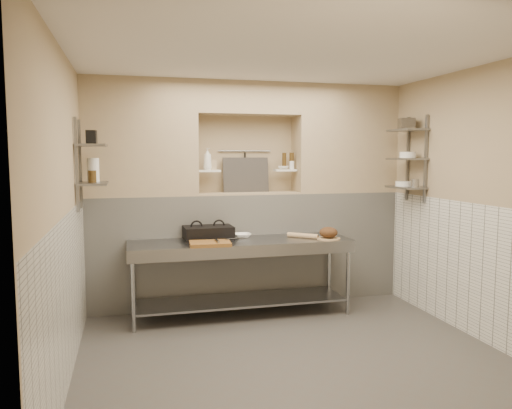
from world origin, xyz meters
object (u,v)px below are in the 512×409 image
object	(u,v)px
panini_press	(208,232)
mixing_bowl	(242,236)
rolling_pin	(303,236)
bottle_soap	(207,159)
bowl_alcove	(283,168)
prep_table	(241,262)
cutting_board	(210,244)
bread_loaf	(328,232)
jug_left	(93,170)

from	to	relation	value
panini_press	mixing_bowl	world-z (taller)	panini_press
rolling_pin	bottle_soap	xyz separation A→B (m)	(-1.06, 0.55, 0.92)
rolling_pin	bowl_alcove	size ratio (longest dim) A/B	2.81
prep_table	panini_press	xyz separation A→B (m)	(-0.36, 0.22, 0.34)
prep_table	rolling_pin	bearing A→B (deg)	-0.06
prep_table	bottle_soap	xyz separation A→B (m)	(-0.30, 0.54, 1.21)
panini_press	mixing_bowl	bearing A→B (deg)	-4.89
cutting_board	bowl_alcove	size ratio (longest dim) A/B	3.28
bowl_alcove	cutting_board	bearing A→B (deg)	-145.26
panini_press	cutting_board	size ratio (longest dim) A/B	1.30
cutting_board	bread_loaf	xyz separation A→B (m)	(1.43, 0.05, 0.06)
bowl_alcove	jug_left	world-z (taller)	jug_left
prep_table	mixing_bowl	size ratio (longest dim) A/B	12.17
prep_table	bowl_alcove	xyz separation A→B (m)	(0.68, 0.54, 1.09)
bottle_soap	bowl_alcove	xyz separation A→B (m)	(0.99, -0.01, -0.11)
panini_press	bottle_soap	size ratio (longest dim) A/B	2.16
bread_loaf	bowl_alcove	xyz separation A→B (m)	(-0.35, 0.70, 0.75)
rolling_pin	jug_left	world-z (taller)	jug_left
bread_loaf	bottle_soap	distance (m)	1.74
bottle_soap	jug_left	xyz separation A→B (m)	(-1.32, -0.54, -0.11)
mixing_bowl	prep_table	bearing A→B (deg)	-107.02
rolling_pin	bread_loaf	distance (m)	0.32
jug_left	panini_press	bearing A→B (deg)	9.59
bread_loaf	prep_table	bearing A→B (deg)	171.11
bottle_soap	bowl_alcove	size ratio (longest dim) A/B	1.98
mixing_bowl	jug_left	bearing A→B (deg)	-173.50
cutting_board	bottle_soap	size ratio (longest dim) A/B	1.65
cutting_board	bowl_alcove	world-z (taller)	bowl_alcove
prep_table	bread_loaf	xyz separation A→B (m)	(1.03, -0.16, 0.34)
prep_table	rolling_pin	world-z (taller)	rolling_pin
prep_table	bottle_soap	size ratio (longest dim) A/B	9.58
panini_press	mixing_bowl	distance (m)	0.42
jug_left	rolling_pin	bearing A→B (deg)	-0.15
bread_loaf	jug_left	world-z (taller)	jug_left
mixing_bowl	bottle_soap	bearing A→B (deg)	136.27
mixing_bowl	rolling_pin	distance (m)	0.73
cutting_board	bowl_alcove	xyz separation A→B (m)	(1.08, 0.75, 0.81)
prep_table	mixing_bowl	bearing A→B (deg)	72.98
panini_press	cutting_board	world-z (taller)	panini_press
rolling_pin	bread_loaf	bearing A→B (deg)	-30.97
prep_table	bottle_soap	bearing A→B (deg)	119.04
mixing_bowl	rolling_pin	size ratio (longest dim) A/B	0.56
cutting_board	bottle_soap	xyz separation A→B (m)	(0.10, 0.76, 0.93)
panini_press	bowl_alcove	distance (m)	1.32
prep_table	bread_loaf	world-z (taller)	bread_loaf
mixing_bowl	bowl_alcove	size ratio (longest dim) A/B	1.56
jug_left	prep_table	bearing A→B (deg)	-0.20
mixing_bowl	bread_loaf	world-z (taller)	bread_loaf
mixing_bowl	cutting_board	bearing A→B (deg)	-138.24
panini_press	bottle_soap	bearing A→B (deg)	78.62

